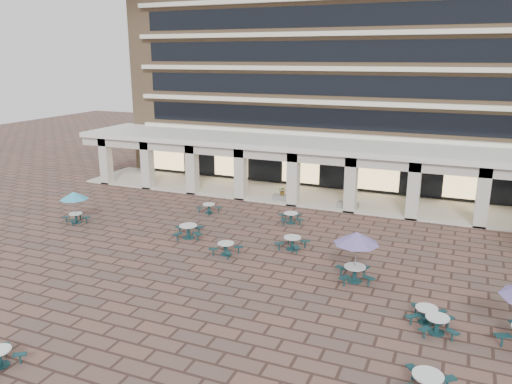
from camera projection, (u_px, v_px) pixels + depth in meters
ground at (254, 275)px, 25.07m from camera, size 120.00×120.00×0.00m
apartment_building at (365, 33)px, 44.42m from camera, size 40.00×15.50×25.20m
retail_arcade at (330, 161)px, 37.45m from camera, size 42.00×6.60×4.40m
picnic_table_2 at (427, 383)px, 16.08m from camera, size 1.82×1.82×0.76m
picnic_table_4 at (74, 197)px, 32.46m from camera, size 1.82×1.82×2.10m
picnic_table_5 at (226, 248)px, 27.54m from camera, size 1.72×1.72×0.69m
picnic_table_6 at (357, 240)px, 23.81m from camera, size 2.20×2.20×2.54m
picnic_table_7 at (437, 323)px, 19.72m from camera, size 1.77×1.77×0.70m
picnic_table_8 at (188, 230)px, 30.07m from camera, size 2.22×2.22×0.81m
picnic_table_9 at (291, 217)px, 32.76m from camera, size 1.94×1.94×0.70m
picnic_table_10 at (426, 314)px, 20.50m from camera, size 1.63×1.63×0.68m
picnic_table_12 at (209, 207)px, 34.91m from camera, size 1.71×1.71×0.65m
picnic_table_13 at (292, 242)px, 28.30m from camera, size 1.83×1.83×0.74m
planter_left at (283, 196)px, 37.59m from camera, size 1.50×0.64×1.18m
planter_right at (348, 203)px, 35.74m from camera, size 1.50×0.60×1.16m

